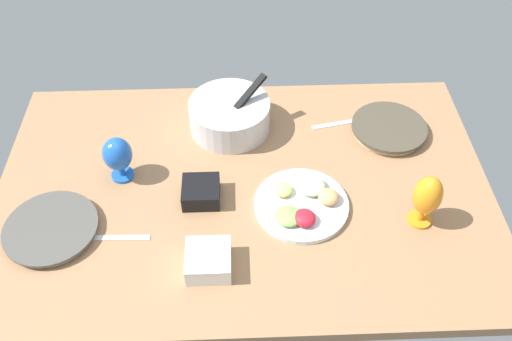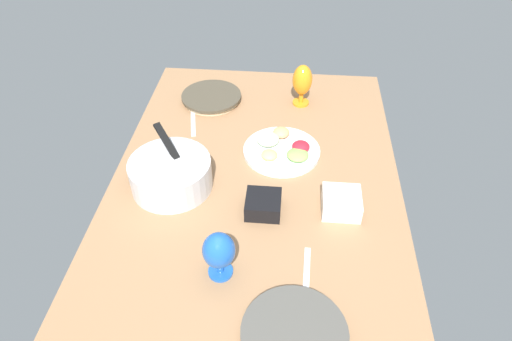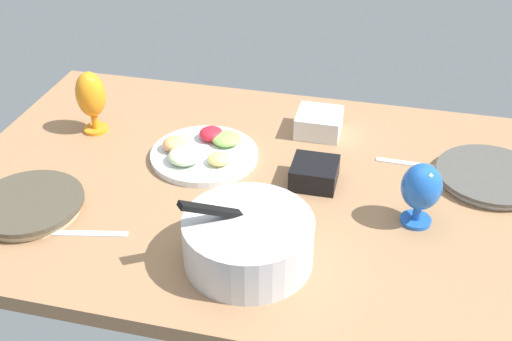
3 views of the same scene
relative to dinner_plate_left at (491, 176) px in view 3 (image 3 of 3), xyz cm
name	(u,v)px [view 3 (image 3 of 3)]	position (x,y,z in cm)	size (l,w,h in cm)	color
ground_plane	(260,190)	(58.27, 15.56, -3.34)	(160.00, 104.00, 4.00)	#99704C
dinner_plate_left	(491,176)	(0.00, 0.00, 0.00)	(28.25, 28.25, 2.58)	silver
dinner_plate_right	(29,205)	(110.25, 39.78, 0.32)	(26.50, 26.50, 3.19)	beige
mixing_bowl	(248,239)	(53.98, 44.67, 4.66)	(28.52, 28.52, 18.30)	silver
fruit_platter	(203,152)	(76.36, 6.78, 0.50)	(29.62, 29.62, 5.51)	silver
hurricane_glass_orange	(91,97)	(111.64, -0.01, 9.85)	(8.53, 8.53, 18.74)	orange
hurricane_glass_blue	(421,189)	(18.39, 22.16, 8.37)	(9.47, 9.47, 16.00)	blue
square_bowl_white	(319,122)	(47.57, -14.30, 2.23)	(12.73, 12.73, 6.42)	white
square_bowl_black	(315,172)	(44.68, 11.57, 1.94)	(11.72, 11.72, 5.89)	black
fork_by_left_plate	(410,163)	(20.75, -3.17, -1.04)	(18.00, 1.80, 0.60)	silver
fork_by_right_plate	(90,233)	(92.19, 44.70, -1.04)	(18.00, 1.80, 0.60)	silver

